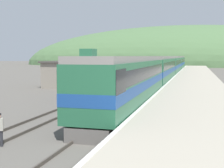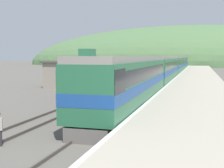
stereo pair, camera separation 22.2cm
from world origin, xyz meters
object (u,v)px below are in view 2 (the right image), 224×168
at_px(express_train_lead_car, 130,81).
at_px(carriage_fourth, 181,63).
at_px(carriage_second, 163,69).
at_px(carriage_third, 175,65).
at_px(siding_train, 127,73).

relative_size(express_train_lead_car, carriage_fourth, 0.92).
distance_m(express_train_lead_car, carriage_second, 22.94).
relative_size(carriage_third, carriage_fourth, 1.00).
bearing_deg(carriage_second, carriage_fourth, 90.00).
distance_m(carriage_second, carriage_third, 23.55).
bearing_deg(express_train_lead_car, siding_train, 103.73).
xyz_separation_m(express_train_lead_car, carriage_second, (0.00, 22.94, -0.01)).
bearing_deg(carriage_second, express_train_lead_car, -90.00).
distance_m(carriage_third, siding_train, 27.25).
height_order(express_train_lead_car, carriage_fourth, express_train_lead_car).
relative_size(carriage_second, siding_train, 0.68).
bearing_deg(carriage_fourth, carriage_third, -90.00).
bearing_deg(carriage_fourth, express_train_lead_car, -90.00).
bearing_deg(siding_train, carriage_second, 34.15).
bearing_deg(carriage_second, siding_train, -145.85).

